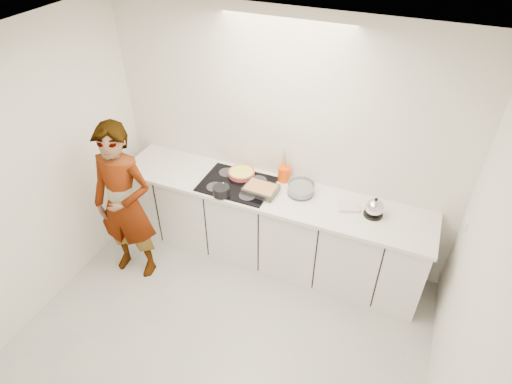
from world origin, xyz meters
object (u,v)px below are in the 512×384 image
at_px(baking_dish, 261,189).
at_px(mixing_bowl, 301,189).
at_px(saucepan, 221,191).
at_px(utensil_crock, 284,174).
at_px(cook, 124,205).
at_px(tart_dish, 241,173).
at_px(kettle, 374,208).
at_px(hob, 237,184).

relative_size(baking_dish, mixing_bowl, 1.00).
xyz_separation_m(baking_dish, mixing_bowl, (0.37, 0.14, 0.01)).
height_order(saucepan, mixing_bowl, saucepan).
bearing_deg(saucepan, utensil_crock, 45.66).
distance_m(baking_dish, cook, 1.34).
height_order(tart_dish, baking_dish, baking_dish).
xyz_separation_m(tart_dish, kettle, (1.39, -0.10, 0.05)).
relative_size(hob, tart_dish, 2.19).
xyz_separation_m(saucepan, baking_dish, (0.34, 0.19, -0.01)).
bearing_deg(tart_dish, saucepan, -96.05).
xyz_separation_m(tart_dish, cook, (-0.88, -0.83, -0.08)).
distance_m(mixing_bowl, utensil_crock, 0.28).
bearing_deg(kettle, mixing_bowl, 175.83).
bearing_deg(utensil_crock, cook, -144.48).
bearing_deg(hob, kettle, 2.27).
bearing_deg(kettle, cook, -162.11).
relative_size(saucepan, utensil_crock, 1.11).
xyz_separation_m(saucepan, kettle, (1.43, 0.28, 0.03)).
bearing_deg(mixing_bowl, hob, -170.58).
xyz_separation_m(hob, mixing_bowl, (0.65, 0.11, 0.05)).
bearing_deg(mixing_bowl, kettle, -4.17).
bearing_deg(utensil_crock, baking_dish, -114.97).
relative_size(baking_dish, cook, 0.19).
bearing_deg(kettle, hob, -177.73).
xyz_separation_m(utensil_crock, cook, (-1.31, -0.94, -0.12)).
relative_size(tart_dish, saucepan, 1.84).
height_order(hob, utensil_crock, utensil_crock).
distance_m(hob, mixing_bowl, 0.66).
xyz_separation_m(kettle, utensil_crock, (-0.96, 0.20, -0.01)).
bearing_deg(baking_dish, cook, -151.33).
xyz_separation_m(tart_dish, mixing_bowl, (0.67, -0.05, 0.02)).
bearing_deg(baking_dish, saucepan, -150.34).
distance_m(hob, kettle, 1.37).
bearing_deg(baking_dish, hob, 172.79).
xyz_separation_m(mixing_bowl, kettle, (0.73, -0.05, 0.03)).
bearing_deg(baking_dish, mixing_bowl, 21.17).
bearing_deg(saucepan, hob, 75.02).
distance_m(tart_dish, mixing_bowl, 0.67).
relative_size(mixing_bowl, cook, 0.19).
xyz_separation_m(tart_dish, saucepan, (-0.04, -0.39, 0.02)).
relative_size(mixing_bowl, kettle, 1.66).
height_order(baking_dish, utensil_crock, utensil_crock).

